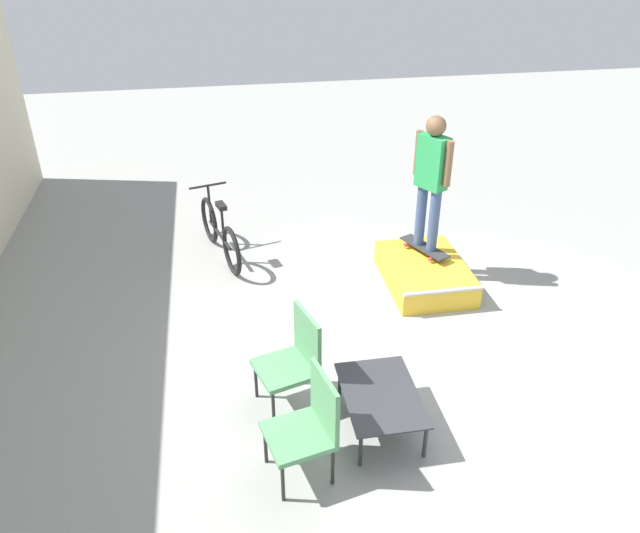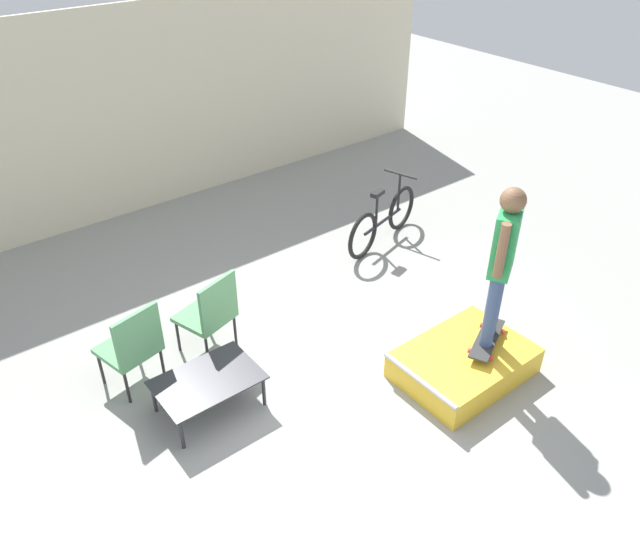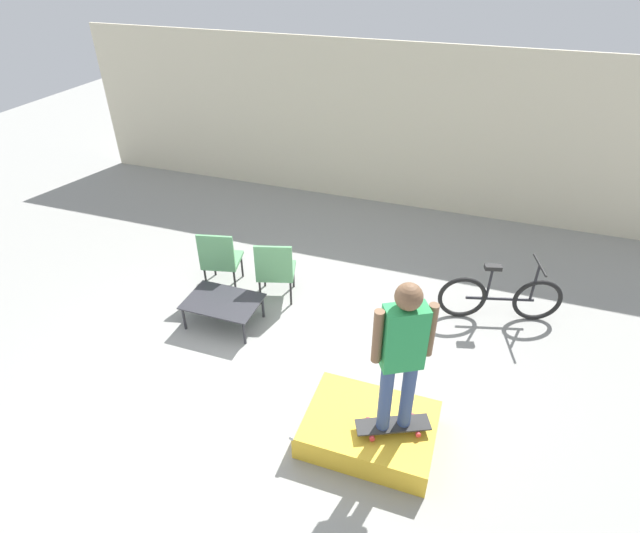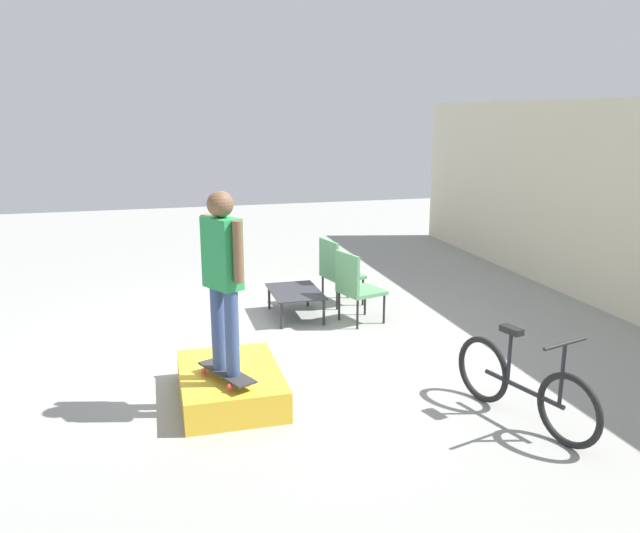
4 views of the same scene
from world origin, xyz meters
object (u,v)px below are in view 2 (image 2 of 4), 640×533
(skate_ramp_box, at_px, (463,363))
(coffee_table, at_px, (208,382))
(bicycle, at_px, (383,220))
(patio_chair_right, at_px, (210,312))
(skateboard_on_ramp, at_px, (487,339))
(person_skater, at_px, (503,255))
(patio_chair_left, at_px, (133,345))

(skate_ramp_box, height_order, coffee_table, coffee_table)
(coffee_table, bearing_deg, bicycle, 20.74)
(patio_chair_right, distance_m, bicycle, 3.13)
(skate_ramp_box, height_order, skateboard_on_ramp, skateboard_on_ramp)
(coffee_table, bearing_deg, person_skater, -25.95)
(person_skater, bearing_deg, skateboard_on_ramp, 124.06)
(coffee_table, distance_m, bicycle, 3.78)
(coffee_table, xyz_separation_m, patio_chair_right, (0.47, 0.73, 0.20))
(skateboard_on_ramp, distance_m, bicycle, 2.76)
(patio_chair_right, bearing_deg, skate_ramp_box, 117.49)
(skate_ramp_box, xyz_separation_m, patio_chair_right, (-1.88, 1.94, 0.39))
(skateboard_on_ramp, xyz_separation_m, bicycle, (0.93, 2.60, -0.04))
(skateboard_on_ramp, xyz_separation_m, person_skater, (0.00, -0.00, 1.03))
(bicycle, bearing_deg, patio_chair_right, 175.82)
(patio_chair_right, bearing_deg, skateboard_on_ramp, 120.27)
(person_skater, relative_size, coffee_table, 1.73)
(coffee_table, height_order, bicycle, bicycle)
(patio_chair_left, xyz_separation_m, patio_chair_right, (0.88, 0.00, 0.00))
(person_skater, distance_m, bicycle, 2.96)
(person_skater, xyz_separation_m, coffee_table, (-2.60, 1.26, -1.07))
(person_skater, bearing_deg, coffee_table, 124.68)
(skateboard_on_ramp, bearing_deg, patio_chair_left, 121.67)
(skate_ramp_box, xyz_separation_m, bicycle, (1.19, 2.54, 0.20))
(person_skater, xyz_separation_m, bicycle, (0.93, 2.60, -1.06))
(skate_ramp_box, relative_size, patio_chair_right, 1.40)
(skateboard_on_ramp, height_order, patio_chair_left, patio_chair_left)
(patio_chair_left, relative_size, bicycle, 0.61)
(coffee_table, xyz_separation_m, bicycle, (3.53, 1.34, 0.01))
(coffee_table, bearing_deg, patio_chair_left, 119.60)
(person_skater, distance_m, coffee_table, 3.08)
(person_skater, distance_m, patio_chair_left, 3.72)
(skate_ramp_box, bearing_deg, skateboard_on_ramp, -12.91)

